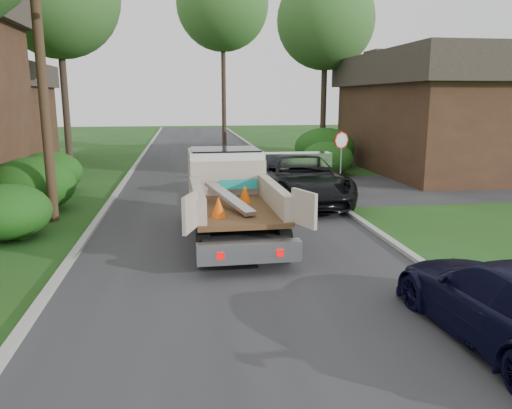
{
  "coord_description": "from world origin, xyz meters",
  "views": [
    {
      "loc": [
        -1.34,
        -11.22,
        3.84
      ],
      "look_at": [
        0.42,
        0.97,
        1.2
      ],
      "focal_mm": 35.0,
      "sensor_mm": 36.0,
      "label": 1
    }
  ],
  "objects_px": {
    "stop_sign": "(341,148)",
    "utility_pole": "(40,52)",
    "tree_center_far": "(223,4)",
    "flatbed_truck": "(229,189)",
    "black_pickup": "(300,179)",
    "navy_suv": "(510,303)",
    "tree_right_far": "(326,20)",
    "house_right": "(454,111)"
  },
  "relations": [
    {
      "from": "utility_pole",
      "to": "flatbed_truck",
      "type": "distance_m",
      "value": 6.99
    },
    {
      "from": "utility_pole",
      "to": "flatbed_truck",
      "type": "xyz_separation_m",
      "value": [
        5.41,
        -2.08,
        -3.91
      ]
    },
    {
      "from": "stop_sign",
      "to": "tree_center_far",
      "type": "bearing_deg",
      "value": 98.66
    },
    {
      "from": "tree_right_far",
      "to": "utility_pole",
      "type": "bearing_deg",
      "value": -130.84
    },
    {
      "from": "stop_sign",
      "to": "tree_center_far",
      "type": "height_order",
      "value": "tree_center_far"
    },
    {
      "from": "house_right",
      "to": "flatbed_truck",
      "type": "xyz_separation_m",
      "value": [
        -13.07,
        -11.1,
        -1.9
      ]
    },
    {
      "from": "stop_sign",
      "to": "tree_center_far",
      "type": "relative_size",
      "value": 0.17
    },
    {
      "from": "stop_sign",
      "to": "navy_suv",
      "type": "distance_m",
      "value": 13.68
    },
    {
      "from": "house_right",
      "to": "black_pickup",
      "type": "bearing_deg",
      "value": -144.31
    },
    {
      "from": "stop_sign",
      "to": "tree_center_far",
      "type": "distance_m",
      "value": 23.15
    },
    {
      "from": "stop_sign",
      "to": "navy_suv",
      "type": "relative_size",
      "value": 0.52
    },
    {
      "from": "house_right",
      "to": "navy_suv",
      "type": "height_order",
      "value": "house_right"
    },
    {
      "from": "tree_right_far",
      "to": "flatbed_truck",
      "type": "distance_m",
      "value": 20.05
    },
    {
      "from": "utility_pole",
      "to": "navy_suv",
      "type": "height_order",
      "value": "utility_pole"
    },
    {
      "from": "tree_center_far",
      "to": "flatbed_truck",
      "type": "height_order",
      "value": "tree_center_far"
    },
    {
      "from": "stop_sign",
      "to": "navy_suv",
      "type": "xyz_separation_m",
      "value": [
        -1.54,
        -13.55,
        -1.09
      ]
    },
    {
      "from": "house_right",
      "to": "black_pickup",
      "type": "distance_m",
      "value": 12.63
    },
    {
      "from": "stop_sign",
      "to": "utility_pole",
      "type": "distance_m",
      "value": 11.91
    },
    {
      "from": "tree_right_far",
      "to": "tree_center_far",
      "type": "height_order",
      "value": "tree_center_far"
    },
    {
      "from": "flatbed_truck",
      "to": "utility_pole",
      "type": "bearing_deg",
      "value": 157.73
    },
    {
      "from": "tree_right_far",
      "to": "navy_suv",
      "type": "relative_size",
      "value": 2.43
    },
    {
      "from": "flatbed_truck",
      "to": "black_pickup",
      "type": "distance_m",
      "value": 4.89
    },
    {
      "from": "stop_sign",
      "to": "utility_pole",
      "type": "relative_size",
      "value": 0.25
    },
    {
      "from": "house_right",
      "to": "tree_center_far",
      "type": "height_order",
      "value": "tree_center_far"
    },
    {
      "from": "utility_pole",
      "to": "tree_center_far",
      "type": "distance_m",
      "value": 26.75
    },
    {
      "from": "black_pickup",
      "to": "tree_right_far",
      "type": "bearing_deg",
      "value": 71.5
    },
    {
      "from": "black_pickup",
      "to": "navy_suv",
      "type": "distance_m",
      "value": 11.33
    },
    {
      "from": "tree_center_far",
      "to": "navy_suv",
      "type": "distance_m",
      "value": 36.09
    },
    {
      "from": "black_pickup",
      "to": "navy_suv",
      "type": "bearing_deg",
      "value": -85.61
    },
    {
      "from": "utility_pole",
      "to": "tree_right_far",
      "type": "relative_size",
      "value": 0.87
    },
    {
      "from": "stop_sign",
      "to": "tree_right_far",
      "type": "xyz_separation_m",
      "value": [
        2.3,
        11.0,
        6.7
      ]
    },
    {
      "from": "flatbed_truck",
      "to": "black_pickup",
      "type": "xyz_separation_m",
      "value": [
        2.99,
        3.85,
        -0.38
      ]
    },
    {
      "from": "utility_pole",
      "to": "tree_center_far",
      "type": "height_order",
      "value": "tree_center_far"
    },
    {
      "from": "black_pickup",
      "to": "house_right",
      "type": "bearing_deg",
      "value": 36.29
    },
    {
      "from": "flatbed_truck",
      "to": "black_pickup",
      "type": "bearing_deg",
      "value": 51.0
    },
    {
      "from": "utility_pole",
      "to": "flatbed_truck",
      "type": "relative_size",
      "value": 1.62
    },
    {
      "from": "tree_right_far",
      "to": "flatbed_truck",
      "type": "relative_size",
      "value": 1.86
    },
    {
      "from": "navy_suv",
      "to": "stop_sign",
      "type": "bearing_deg",
      "value": -99.35
    },
    {
      "from": "utility_pole",
      "to": "house_right",
      "type": "bearing_deg",
      "value": 26.01
    },
    {
      "from": "stop_sign",
      "to": "flatbed_truck",
      "type": "relative_size",
      "value": 0.4
    },
    {
      "from": "house_right",
      "to": "tree_center_far",
      "type": "distance_m",
      "value": 20.93
    },
    {
      "from": "tree_center_far",
      "to": "utility_pole",
      "type": "bearing_deg",
      "value": -106.65
    }
  ]
}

